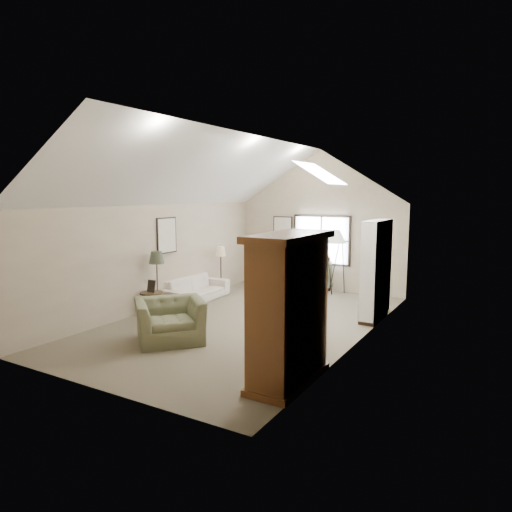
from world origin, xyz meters
The scene contains 18 objects.
room_shell centered at (0.00, 0.00, 3.21)m, with size 5.01×8.01×4.00m.
window centered at (0.10, 3.96, 1.45)m, with size 1.72×0.08×1.42m, color black.
skylight centered at (1.30, 0.90, 3.22)m, with size 0.80×1.20×0.52m, color white, non-canonical shape.
wall_art centered at (-1.88, 1.94, 1.73)m, with size 1.97×3.71×0.88m.
armoire centered at (2.18, -2.40, 1.10)m, with size 0.60×1.50×2.20m, color brown.
tv_alcove centered at (2.34, 1.60, 1.15)m, with size 0.32×1.30×2.10m, color white.
media_console centered at (2.32, 1.60, 0.30)m, with size 0.34×1.18×0.60m, color #382316.
tv_panel centered at (2.32, 1.60, 0.92)m, with size 0.05×0.90×0.55m, color black.
sofa centered at (-2.20, 1.02, 0.31)m, with size 2.12×0.83×0.62m, color beige.
armchair_near centered at (-0.58, -1.82, 0.40)m, with size 1.23×1.07×0.80m, color #6A704F.
armchair_far centered at (-0.06, 3.70, 0.44)m, with size 0.95×0.98×0.89m, color #656F4D.
coffee_table centered at (-1.28, -0.91, 0.21)m, with size 0.80×0.45×0.41m, color #3C2718.
bowl centered at (-1.28, -0.91, 0.43)m, with size 0.19×0.19×0.05m, color #372016.
side_table centered at (-2.20, -0.58, 0.27)m, with size 0.53×0.53×0.53m, color #3A2917.
side_chair centered at (0.21, 3.70, 0.49)m, with size 0.38×0.38×0.98m, color maroon.
tripod_lamp centered at (0.65, 3.69, 0.91)m, with size 0.53×0.53×1.81m, color silver, non-canonical shape.
dark_lamp centered at (-2.20, -0.38, 0.74)m, with size 0.35×0.35×1.48m, color #2B2F21, non-canonical shape.
tan_lamp centered at (-2.20, 2.22, 0.66)m, with size 0.27×0.27×1.33m, color tan, non-canonical shape.
Camera 1 is at (5.00, -8.20, 2.77)m, focal length 32.00 mm.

